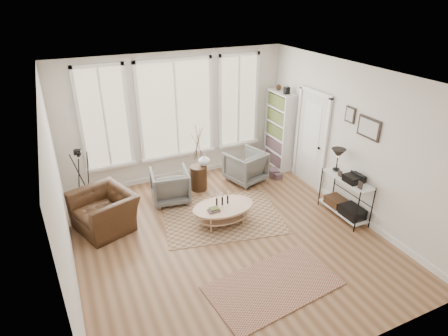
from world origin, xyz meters
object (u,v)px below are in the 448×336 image
coffee_table (223,210)px  low_shelf (345,193)px  armchair_left (170,186)px  side_table (198,159)px  accent_chair (104,211)px  armchair_right (245,166)px  bookcase (279,130)px

coffee_table → low_shelf: bearing=-18.4°
armchair_left → side_table: bearing=-154.9°
low_shelf → accent_chair: 4.60m
low_shelf → armchair_right: size_ratio=1.63×
bookcase → coffee_table: (-2.32, -1.77, -0.66)m
coffee_table → armchair_right: bearing=48.9°
bookcase → armchair_left: 3.08m
bookcase → accent_chair: (-4.38, -0.96, -0.60)m
low_shelf → side_table: (-2.19, 2.21, 0.24)m
bookcase → armchair_left: bookcase is taller
armchair_right → accent_chair: size_ratio=0.73×
armchair_left → bookcase: bearing=-161.5°
low_shelf → coffee_table: size_ratio=1.08×
bookcase → armchair_right: bookcase is taller
low_shelf → armchair_right: 2.39m
armchair_left → armchair_right: 1.86m
coffee_table → accent_chair: size_ratio=1.10×
armchair_right → accent_chair: (-3.26, -0.57, -0.01)m
armchair_right → accent_chair: bearing=-7.1°
low_shelf → coffee_table: low_shelf is taller
low_shelf → armchair_left: bearing=145.7°
bookcase → armchair_left: size_ratio=2.65×
armchair_right → armchair_left: bearing=-12.7°
accent_chair → side_table: bearing=86.4°
armchair_right → side_table: bearing=-21.0°
coffee_table → accent_chair: accent_chair is taller
armchair_left → side_table: 0.86m
side_table → accent_chair: 2.26m
armchair_right → side_table: 1.20m
side_table → low_shelf: bearing=-45.2°
armchair_left → side_table: size_ratio=0.50×
low_shelf → side_table: side_table is taller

